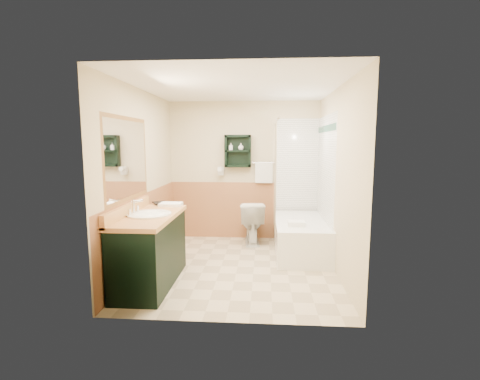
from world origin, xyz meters
name	(u,v)px	position (x,y,z in m)	size (l,w,h in m)	color
floor	(237,267)	(0.00, 0.00, 0.00)	(3.00, 3.00, 0.00)	beige
back_wall	(244,171)	(0.00, 1.52, 1.20)	(2.60, 0.04, 2.40)	#F5EABF
left_wall	(140,179)	(-1.32, 0.00, 1.20)	(0.04, 3.00, 2.40)	#F5EABF
right_wall	(338,181)	(1.32, 0.00, 1.20)	(0.04, 3.00, 2.40)	#F5EABF
ceiling	(237,85)	(0.00, 0.00, 2.42)	(2.60, 3.00, 0.04)	white
wainscot_left	(145,230)	(-1.29, 0.00, 0.50)	(2.98, 2.98, 1.00)	tan
wainscot_back	(244,210)	(0.00, 1.49, 0.50)	(2.58, 2.58, 1.00)	tan
mirror_frame	(127,159)	(-1.27, -0.55, 1.50)	(1.30, 1.30, 1.00)	brown
mirror_glass	(128,159)	(-1.27, -0.55, 1.50)	(1.20, 1.20, 0.90)	white
tile_right	(325,185)	(1.28, 0.75, 1.05)	(1.50, 1.50, 2.10)	white
tile_back	(303,180)	(1.03, 1.48, 1.05)	(0.95, 0.95, 2.10)	white
tile_accent	(326,129)	(1.27, 0.75, 1.90)	(1.50, 1.50, 0.10)	#144834
wall_shelf	(238,151)	(-0.10, 1.41, 1.55)	(0.45, 0.15, 0.55)	black
hair_dryer	(221,171)	(-0.40, 1.43, 1.20)	(0.10, 0.24, 0.18)	silver
towel_bar	(264,163)	(0.35, 1.45, 1.35)	(0.40, 0.06, 0.40)	white
curtain_rod	(276,122)	(0.53, 0.75, 2.00)	(0.03, 0.03, 1.60)	silver
shower_curtain	(275,177)	(0.53, 0.92, 1.15)	(1.05, 1.05, 1.70)	#C4B794
vanity	(150,250)	(-0.99, -0.65, 0.42)	(0.59, 1.34, 0.85)	black
bathtub	(301,237)	(0.93, 0.65, 0.26)	(0.77, 1.50, 0.52)	white
toilet	(252,222)	(0.15, 1.18, 0.35)	(0.40, 0.72, 0.71)	white
counter_towel	(171,204)	(-0.89, -0.05, 0.87)	(0.28, 0.22, 0.04)	white
vanity_book	(153,196)	(-1.16, 0.04, 0.97)	(0.18, 0.02, 0.24)	black
tub_towel	(296,223)	(0.82, 0.30, 0.55)	(0.24, 0.20, 0.07)	white
soap_bottle_a	(231,148)	(-0.22, 1.40, 1.59)	(0.06, 0.12, 0.06)	white
soap_bottle_b	(241,147)	(-0.05, 1.40, 1.61)	(0.09, 0.12, 0.09)	white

